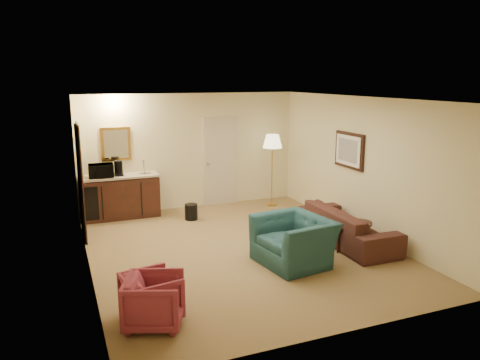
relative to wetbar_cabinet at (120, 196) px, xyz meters
The scene contains 12 objects.
ground 3.21m from the wetbar_cabinet, 58.76° to the right, with size 6.00×6.00×0.00m, color #8E6848.
room_walls 2.79m from the wetbar_cabinet, 51.47° to the right, with size 5.02×6.01×2.61m.
wetbar_cabinet is the anchor object (origin of this frame).
sofa 4.76m from the wetbar_cabinet, 40.90° to the right, with size 2.18×0.64×0.85m, color black.
teal_armchair 4.25m from the wetbar_cabinet, 58.37° to the right, with size 1.16×0.75×1.02m, color #1D4248.
rose_chair_near 4.73m from the wetbar_cabinet, 93.03° to the right, with size 0.67×0.63×0.69m, color #912F43.
rose_chair_far 4.56m from the wetbar_cabinet, 93.14° to the right, with size 0.64×0.60×0.66m, color #912F43.
coffee_table 4.86m from the wetbar_cabinet, 44.75° to the right, with size 0.82×0.55×0.47m, color black.
floor_lamp 3.46m from the wetbar_cabinet, ahead, with size 0.44×0.44×1.68m, color gold.
waste_bin 1.56m from the wetbar_cabinet, 28.07° to the right, with size 0.27×0.27×0.34m, color black.
microwave 0.73m from the wetbar_cabinet, behind, with size 0.50×0.28×0.34m, color black.
coffee_maker 0.62m from the wetbar_cabinet, 102.42° to the right, with size 0.17×0.17×0.32m, color black.
Camera 1 is at (-2.86, -7.18, 2.95)m, focal length 35.00 mm.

